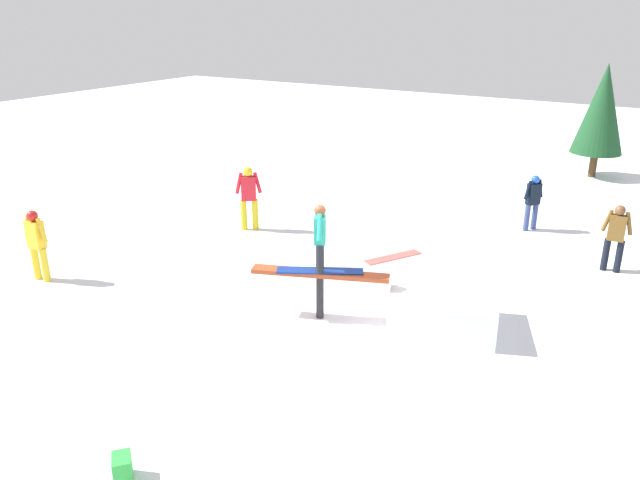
{
  "coord_description": "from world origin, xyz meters",
  "views": [
    {
      "loc": [
        -5.29,
        8.69,
        5.36
      ],
      "look_at": [
        0.0,
        0.0,
        1.51
      ],
      "focal_mm": 35.0,
      "sensor_mm": 36.0,
      "label": 1
    }
  ],
  "objects_px": {
    "rail_feature": "(320,279)",
    "bystander_brown": "(616,235)",
    "backpack_on_snow": "(122,468)",
    "pine_tree_far": "(602,109)",
    "bystander_yellow": "(37,242)",
    "loose_snowboard_coral": "(393,257)",
    "bystander_black": "(533,200)",
    "bystander_red": "(249,195)",
    "main_rider_on_rail": "(320,241)"
  },
  "relations": [
    {
      "from": "bystander_red",
      "to": "bystander_black",
      "type": "bearing_deg",
      "value": -5.8
    },
    {
      "from": "main_rider_on_rail",
      "to": "pine_tree_far",
      "type": "distance_m",
      "value": 13.45
    },
    {
      "from": "bystander_red",
      "to": "pine_tree_far",
      "type": "bearing_deg",
      "value": 20.13
    },
    {
      "from": "main_rider_on_rail",
      "to": "bystander_black",
      "type": "height_order",
      "value": "main_rider_on_rail"
    },
    {
      "from": "bystander_black",
      "to": "backpack_on_snow",
      "type": "xyz_separation_m",
      "value": [
        1.93,
        11.6,
        -0.63
      ]
    },
    {
      "from": "rail_feature",
      "to": "main_rider_on_rail",
      "type": "height_order",
      "value": "main_rider_on_rail"
    },
    {
      "from": "rail_feature",
      "to": "backpack_on_snow",
      "type": "bearing_deg",
      "value": 70.85
    },
    {
      "from": "bystander_red",
      "to": "loose_snowboard_coral",
      "type": "bearing_deg",
      "value": -34.55
    },
    {
      "from": "pine_tree_far",
      "to": "main_rider_on_rail",
      "type": "bearing_deg",
      "value": 79.12
    },
    {
      "from": "loose_snowboard_coral",
      "to": "rail_feature",
      "type": "bearing_deg",
      "value": -149.26
    },
    {
      "from": "rail_feature",
      "to": "main_rider_on_rail",
      "type": "xyz_separation_m",
      "value": [
        0.0,
        0.0,
        0.73
      ]
    },
    {
      "from": "bystander_red",
      "to": "loose_snowboard_coral",
      "type": "xyz_separation_m",
      "value": [
        -3.92,
        -0.16,
        -0.9
      ]
    },
    {
      "from": "pine_tree_far",
      "to": "bystander_yellow",
      "type": "bearing_deg",
      "value": 60.62
    },
    {
      "from": "bystander_brown",
      "to": "pine_tree_far",
      "type": "relative_size",
      "value": 0.4
    },
    {
      "from": "bystander_yellow",
      "to": "bystander_brown",
      "type": "xyz_separation_m",
      "value": [
        -10.0,
        -6.64,
        -0.02
      ]
    },
    {
      "from": "loose_snowboard_coral",
      "to": "bystander_brown",
      "type": "bearing_deg",
      "value": -38.51
    },
    {
      "from": "bystander_black",
      "to": "rail_feature",
      "type": "bearing_deg",
      "value": 16.55
    },
    {
      "from": "loose_snowboard_coral",
      "to": "backpack_on_snow",
      "type": "relative_size",
      "value": 4.19
    },
    {
      "from": "main_rider_on_rail",
      "to": "bystander_yellow",
      "type": "xyz_separation_m",
      "value": [
        5.78,
        1.58,
        -0.65
      ]
    },
    {
      "from": "rail_feature",
      "to": "backpack_on_snow",
      "type": "relative_size",
      "value": 7.09
    },
    {
      "from": "bystander_black",
      "to": "backpack_on_snow",
      "type": "height_order",
      "value": "bystander_black"
    },
    {
      "from": "backpack_on_snow",
      "to": "loose_snowboard_coral",
      "type": "bearing_deg",
      "value": -46.92
    },
    {
      "from": "bystander_yellow",
      "to": "bystander_black",
      "type": "bearing_deg",
      "value": -136.72
    },
    {
      "from": "bystander_brown",
      "to": "loose_snowboard_coral",
      "type": "bearing_deg",
      "value": -160.63
    },
    {
      "from": "bystander_black",
      "to": "bystander_red",
      "type": "bearing_deg",
      "value": -25.38
    },
    {
      "from": "backpack_on_snow",
      "to": "pine_tree_far",
      "type": "height_order",
      "value": "pine_tree_far"
    },
    {
      "from": "bystander_brown",
      "to": "loose_snowboard_coral",
      "type": "height_order",
      "value": "bystander_brown"
    },
    {
      "from": "pine_tree_far",
      "to": "bystander_red",
      "type": "bearing_deg",
      "value": 56.97
    },
    {
      "from": "bystander_red",
      "to": "bystander_brown",
      "type": "xyz_separation_m",
      "value": [
        -8.21,
        -1.91,
        -0.08
      ]
    },
    {
      "from": "rail_feature",
      "to": "bystander_brown",
      "type": "bearing_deg",
      "value": -150.84
    },
    {
      "from": "bystander_brown",
      "to": "bystander_yellow",
      "type": "bearing_deg",
      "value": -149.22
    },
    {
      "from": "rail_feature",
      "to": "pine_tree_far",
      "type": "bearing_deg",
      "value": -121.86
    },
    {
      "from": "bystander_yellow",
      "to": "backpack_on_snow",
      "type": "xyz_separation_m",
      "value": [
        -5.94,
        3.21,
        -0.68
      ]
    },
    {
      "from": "rail_feature",
      "to": "pine_tree_far",
      "type": "relative_size",
      "value": 0.66
    },
    {
      "from": "rail_feature",
      "to": "bystander_brown",
      "type": "height_order",
      "value": "bystander_brown"
    },
    {
      "from": "loose_snowboard_coral",
      "to": "pine_tree_far",
      "type": "relative_size",
      "value": 0.39
    },
    {
      "from": "rail_feature",
      "to": "bystander_red",
      "type": "distance_m",
      "value": 5.09
    },
    {
      "from": "bystander_yellow",
      "to": "bystander_brown",
      "type": "height_order",
      "value": "bystander_yellow"
    },
    {
      "from": "rail_feature",
      "to": "backpack_on_snow",
      "type": "height_order",
      "value": "rail_feature"
    },
    {
      "from": "bystander_black",
      "to": "bystander_brown",
      "type": "distance_m",
      "value": 2.76
    },
    {
      "from": "bystander_yellow",
      "to": "loose_snowboard_coral",
      "type": "height_order",
      "value": "bystander_yellow"
    },
    {
      "from": "main_rider_on_rail",
      "to": "pine_tree_far",
      "type": "relative_size",
      "value": 0.41
    },
    {
      "from": "loose_snowboard_coral",
      "to": "bystander_red",
      "type": "bearing_deg",
      "value": 121.61
    },
    {
      "from": "rail_feature",
      "to": "bystander_red",
      "type": "height_order",
      "value": "bystander_red"
    },
    {
      "from": "bystander_black",
      "to": "pine_tree_far",
      "type": "relative_size",
      "value": 0.39
    },
    {
      "from": "loose_snowboard_coral",
      "to": "main_rider_on_rail",
      "type": "bearing_deg",
      "value": -149.26
    },
    {
      "from": "main_rider_on_rail",
      "to": "bystander_red",
      "type": "bearing_deg",
      "value": -66.76
    },
    {
      "from": "bystander_black",
      "to": "loose_snowboard_coral",
      "type": "relative_size",
      "value": 1.0
    },
    {
      "from": "bystander_red",
      "to": "bystander_brown",
      "type": "relative_size",
      "value": 1.1
    },
    {
      "from": "bystander_black",
      "to": "main_rider_on_rail",
      "type": "bearing_deg",
      "value": 16.55
    }
  ]
}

